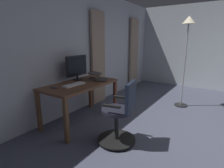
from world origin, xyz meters
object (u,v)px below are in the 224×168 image
Objects in this scene: floor_lamp at (187,37)px; desk at (80,88)px; cell_phone_by_monitor at (92,78)px; computer_keyboard at (74,85)px; office_chair at (120,115)px; laptop at (99,77)px; cell_phone_face_up at (54,88)px; computer_monitor at (77,67)px.

desk is at bearing -35.82° from floor_lamp.
floor_lamp reaches higher than cell_phone_by_monitor.
office_chair is at bearing 87.06° from computer_keyboard.
office_chair is at bearing 27.85° from laptop.
desk is at bearing -175.64° from computer_keyboard.
cell_phone_face_up reaches higher than desk.
office_chair is 1.81× the size of computer_monitor.
office_chair is 1.11m from laptop.
computer_monitor reaches higher than cell_phone_by_monitor.
computer_keyboard is (0.35, 0.26, -0.24)m from computer_monitor.
laptop is at bearing 37.95° from cell_phone_by_monitor.
office_chair reaches higher than computer_keyboard.
cell_phone_by_monitor is at bearing -136.08° from laptop.
desk is 1.01m from office_chair.
desk is 0.47m from computer_monitor.
floor_lamp reaches higher than office_chair.
laptop is 2.99× the size of cell_phone_by_monitor.
computer_monitor reaches higher than computer_keyboard.
desk is at bearing 52.47° from computer_monitor.
desk is 1.48× the size of office_chair.
computer_keyboard reaches higher than cell_phone_by_monitor.
desk is at bearing -41.67° from laptop.
desk is 0.49m from cell_phone_face_up.
laptop is 2.99× the size of cell_phone_face_up.
desk is 9.53× the size of cell_phone_face_up.
office_chair reaches higher than desk.
cell_phone_face_up is (0.25, -1.09, 0.30)m from office_chair.
desk is 0.70× the size of floor_lamp.
floor_lamp reaches higher than computer_keyboard.
computer_keyboard is 0.57m from laptop.
office_chair is at bearing 71.76° from computer_monitor.
computer_monitor is at bearing -174.43° from cell_phone_face_up.
cell_phone_by_monitor is at bearing -168.13° from computer_keyboard.
floor_lamp is (-2.33, 1.47, 0.81)m from cell_phone_face_up.
computer_monitor is 0.26× the size of floor_lamp.
laptop is at bearing 164.97° from desk.
floor_lamp reaches higher than cell_phone_face_up.
cell_phone_by_monitor is (-0.95, 0.00, 0.00)m from cell_phone_face_up.
desk is 3.19× the size of laptop.
office_chair is 6.45× the size of cell_phone_face_up.
computer_monitor is at bearing -43.53° from floor_lamp.
computer_keyboard is (0.16, 0.01, 0.10)m from desk.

